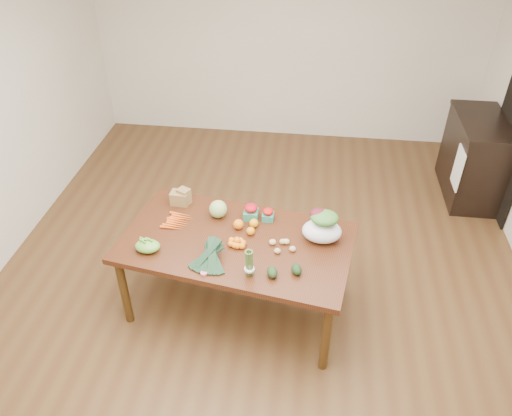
# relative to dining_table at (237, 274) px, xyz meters

# --- Properties ---
(floor) EXTENTS (6.00, 6.00, 0.00)m
(floor) POSITION_rel_dining_table_xyz_m (0.15, 0.31, -0.38)
(floor) COLOR #55381D
(floor) RESTS_ON ground
(room_walls) EXTENTS (5.02, 6.02, 2.70)m
(room_walls) POSITION_rel_dining_table_xyz_m (0.15, 0.31, 0.97)
(room_walls) COLOR silver
(room_walls) RESTS_ON floor
(dining_table) EXTENTS (1.99, 1.31, 0.75)m
(dining_table) POSITION_rel_dining_table_xyz_m (0.00, 0.00, 0.00)
(dining_table) COLOR #41210F
(dining_table) RESTS_ON floor
(cabinet) EXTENTS (0.52, 1.02, 0.94)m
(cabinet) POSITION_rel_dining_table_xyz_m (2.37, 2.09, 0.10)
(cabinet) COLOR black
(cabinet) RESTS_ON floor
(dish_towel) EXTENTS (0.02, 0.28, 0.45)m
(dish_towel) POSITION_rel_dining_table_xyz_m (2.11, 1.71, 0.18)
(dish_towel) COLOR white
(dish_towel) RESTS_ON cabinet
(paper_bag) EXTENTS (0.23, 0.20, 0.15)m
(paper_bag) POSITION_rel_dining_table_xyz_m (-0.57, 0.44, 0.45)
(paper_bag) COLOR olive
(paper_bag) RESTS_ON dining_table
(cabbage) EXTENTS (0.15, 0.15, 0.15)m
(cabbage) POSITION_rel_dining_table_xyz_m (-0.20, 0.30, 0.45)
(cabbage) COLOR #A3BF6E
(cabbage) RESTS_ON dining_table
(strawberry_basket_a) EXTENTS (0.14, 0.14, 0.11)m
(strawberry_basket_a) POSITION_rel_dining_table_xyz_m (0.08, 0.31, 0.43)
(strawberry_basket_a) COLOR #B30B1E
(strawberry_basket_a) RESTS_ON dining_table
(strawberry_basket_b) EXTENTS (0.11, 0.11, 0.09)m
(strawberry_basket_b) POSITION_rel_dining_table_xyz_m (0.23, 0.31, 0.42)
(strawberry_basket_b) COLOR red
(strawberry_basket_b) RESTS_ON dining_table
(orange_a) EXTENTS (0.09, 0.09, 0.09)m
(orange_a) POSITION_rel_dining_table_xyz_m (-0.00, 0.15, 0.42)
(orange_a) COLOR orange
(orange_a) RESTS_ON dining_table
(orange_b) EXTENTS (0.08, 0.08, 0.08)m
(orange_b) POSITION_rel_dining_table_xyz_m (0.12, 0.19, 0.41)
(orange_b) COLOR orange
(orange_b) RESTS_ON dining_table
(orange_c) EXTENTS (0.07, 0.07, 0.07)m
(orange_c) POSITION_rel_dining_table_xyz_m (0.11, 0.09, 0.41)
(orange_c) COLOR orange
(orange_c) RESTS_ON dining_table
(mandarin_cluster) EXTENTS (0.21, 0.21, 0.08)m
(mandarin_cluster) POSITION_rel_dining_table_xyz_m (0.02, -0.07, 0.42)
(mandarin_cluster) COLOR orange
(mandarin_cluster) RESTS_ON dining_table
(carrots) EXTENTS (0.26, 0.28, 0.03)m
(carrots) POSITION_rel_dining_table_xyz_m (-0.52, 0.17, 0.39)
(carrots) COLOR #E55913
(carrots) RESTS_ON dining_table
(snap_pea_bag) EXTENTS (0.20, 0.15, 0.09)m
(snap_pea_bag) POSITION_rel_dining_table_xyz_m (-0.67, -0.21, 0.42)
(snap_pea_bag) COLOR #589E35
(snap_pea_bag) RESTS_ON dining_table
(kale_bunch) EXTENTS (0.38, 0.45, 0.16)m
(kale_bunch) POSITION_rel_dining_table_xyz_m (-0.16, -0.32, 0.45)
(kale_bunch) COLOR black
(kale_bunch) RESTS_ON dining_table
(asparagus_bundle) EXTENTS (0.10, 0.13, 0.26)m
(asparagus_bundle) POSITION_rel_dining_table_xyz_m (0.16, -0.39, 0.50)
(asparagus_bundle) COLOR #5B833C
(asparagus_bundle) RESTS_ON dining_table
(potato_a) EXTENTS (0.06, 0.05, 0.05)m
(potato_a) POSITION_rel_dining_table_xyz_m (0.30, -0.01, 0.40)
(potato_a) COLOR #D3BF79
(potato_a) RESTS_ON dining_table
(potato_b) EXTENTS (0.05, 0.05, 0.04)m
(potato_b) POSITION_rel_dining_table_xyz_m (0.34, -0.11, 0.40)
(potato_b) COLOR tan
(potato_b) RESTS_ON dining_table
(potato_c) EXTENTS (0.05, 0.05, 0.05)m
(potato_c) POSITION_rel_dining_table_xyz_m (0.40, 0.01, 0.40)
(potato_c) COLOR #D7C97C
(potato_c) RESTS_ON dining_table
(potato_d) EXTENTS (0.05, 0.05, 0.04)m
(potato_d) POSITION_rel_dining_table_xyz_m (0.38, 0.01, 0.40)
(potato_d) COLOR tan
(potato_d) RESTS_ON dining_table
(potato_e) EXTENTS (0.05, 0.05, 0.05)m
(potato_e) POSITION_rel_dining_table_xyz_m (0.46, -0.07, 0.40)
(potato_e) COLOR tan
(potato_e) RESTS_ON dining_table
(avocado_a) EXTENTS (0.11, 0.13, 0.08)m
(avocado_a) POSITION_rel_dining_table_xyz_m (0.33, -0.37, 0.41)
(avocado_a) COLOR black
(avocado_a) RESTS_ON dining_table
(avocado_b) EXTENTS (0.10, 0.13, 0.07)m
(avocado_b) POSITION_rel_dining_table_xyz_m (0.51, -0.32, 0.41)
(avocado_b) COLOR black
(avocado_b) RESTS_ON dining_table
(salad_bag) EXTENTS (0.35, 0.29, 0.25)m
(salad_bag) POSITION_rel_dining_table_xyz_m (0.68, 0.10, 0.50)
(salad_bag) COLOR white
(salad_bag) RESTS_ON dining_table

